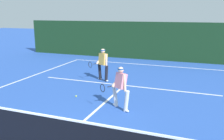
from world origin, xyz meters
TOP-DOWN VIEW (x-y plane):
  - court_line_baseline_far at (0.00, 11.25)m, footprint 10.57×0.10m
  - court_line_service at (0.00, 6.19)m, footprint 8.62×0.10m
  - court_line_centre at (0.00, 3.20)m, footprint 0.10×6.40m
  - tennis_net at (0.00, 0.00)m, footprint 11.58×0.09m
  - player_near at (0.76, 3.35)m, footprint 1.11×0.77m
  - player_far at (-1.30, 6.64)m, footprint 1.03×0.83m
  - tennis_ball at (-1.36, 3.92)m, footprint 0.07×0.07m
  - back_fence_windscreen at (0.00, 13.13)m, footprint 20.85×0.12m

SIDE VIEW (x-z plane):
  - court_line_baseline_far at x=0.00m, z-range 0.00..0.01m
  - court_line_service at x=0.00m, z-range 0.00..0.01m
  - court_line_centre at x=0.00m, z-range 0.00..0.01m
  - tennis_ball at x=-1.36m, z-range 0.00..0.07m
  - tennis_net at x=0.00m, z-range -0.01..1.05m
  - player_near at x=0.76m, z-range 0.07..1.63m
  - player_far at x=-1.30m, z-range 0.08..1.73m
  - back_fence_windscreen at x=0.00m, z-range 0.00..2.76m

